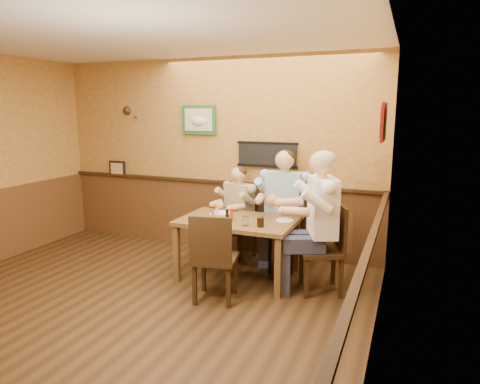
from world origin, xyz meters
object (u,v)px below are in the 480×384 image
Objects in this scene: diner_tan_shirt at (239,217)px; water_glass_mid at (245,221)px; dining_table at (238,226)px; diner_blue_polo at (284,214)px; water_glass_left at (212,216)px; pepper_shaker at (227,213)px; chair_right_end at (321,249)px; chair_near_side at (215,256)px; chair_back_left at (239,229)px; cola_tumbler at (260,222)px; diner_white_elder at (322,230)px; chair_back_right at (284,230)px; hot_sauce_bottle at (231,214)px; salt_shaker at (217,213)px.

water_glass_mid is at bearing -43.98° from diner_tan_shirt.
dining_table is 0.78m from diner_tan_shirt.
water_glass_left is at bearing -126.35° from diner_blue_polo.
chair_right_end is at bearing -3.47° from pepper_shaker.
chair_near_side is 0.56m from water_glass_mid.
chair_near_side reaches higher than dining_table.
chair_back_left is 1.00m from water_glass_left.
chair_back_left is 1.21m from cola_tumbler.
dining_table is 0.96× the size of diner_white_elder.
dining_table is at bearing 128.57° from water_glass_mid.
pepper_shaker is (-1.20, 0.07, 0.29)m from chair_right_end.
water_glass_left is at bearing -105.39° from diner_white_elder.
chair_back_left is 7.40× the size of water_glass_mid.
diner_white_elder is (0.63, -0.68, 0.24)m from chair_back_right.
chair_back_right is at bearing -159.18° from diner_white_elder.
chair_back_right is at bearing -118.06° from chair_near_side.
chair_back_left is 0.17m from diner_tan_shirt.
chair_near_side is at bearing -60.68° from water_glass_left.
diner_tan_shirt is 6.72× the size of hot_sauce_bottle.
diner_white_elder is 0.87m from water_glass_mid.
water_glass_left is at bearing 176.59° from cola_tumbler.
water_glass_mid is (-0.84, -0.21, 0.29)m from chair_right_end.
diner_tan_shirt reaches higher than chair_near_side.
pepper_shaker is (0.13, 0.03, 0.00)m from salt_shaker.
salt_shaker is (-0.30, 0.69, 0.31)m from chair_near_side.
chair_right_end reaches higher than chair_near_side.
chair_back_right is 1.12m from water_glass_left.
chair_right_end is 9.30× the size of water_glass_left.
chair_near_side is at bearing -58.30° from diner_tan_shirt.
water_glass_mid reaches higher than chair_back_left.
pepper_shaker is at bearing 164.74° from dining_table.
water_glass_mid reaches higher than pepper_shaker.
hot_sauce_bottle is 1.73× the size of pepper_shaker.
diner_tan_shirt is at bearing -142.23° from chair_right_end.
dining_table is 1.05m from chair_right_end.
chair_back_right reaches higher than cola_tumbler.
diner_tan_shirt reaches higher than water_glass_left.
cola_tumbler is at bearing -140.38° from chair_near_side.
pepper_shaker is (-0.16, 0.04, 0.14)m from dining_table.
diner_blue_polo reaches higher than chair_back_right.
diner_tan_shirt is 10.57× the size of water_glass_left.
hot_sauce_bottle reaches higher than dining_table.
chair_back_right is (0.67, -0.08, 0.08)m from chair_back_left.
chair_near_side is at bearing -89.25° from dining_table.
chair_back_left is 1.52m from chair_right_end.
cola_tumbler is at bearing -89.82° from diner_blue_polo.
salt_shaker is 0.97× the size of pepper_shaker.
diner_tan_shirt is 0.73m from pepper_shaker.
chair_back_right is 0.88m from pepper_shaker.
pepper_shaker is (-0.17, 0.72, 0.31)m from chair_near_side.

